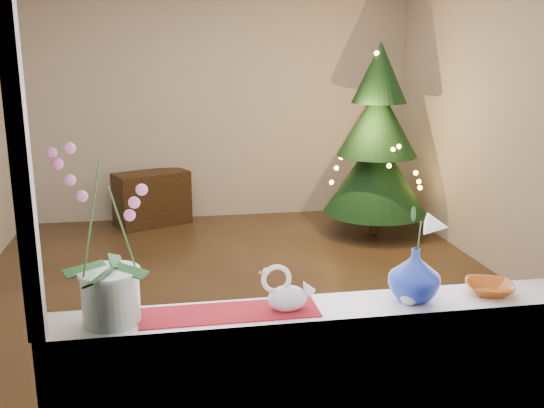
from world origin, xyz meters
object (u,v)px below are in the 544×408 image
(paperweight, at_px, (409,296))
(amber_dish, at_px, (489,289))
(swan, at_px, (288,289))
(orchid_pot, at_px, (106,236))
(blue_vase, at_px, (415,271))
(side_table, at_px, (152,198))
(xmas_tree, at_px, (377,141))

(paperweight, height_order, amber_dish, paperweight)
(swan, relative_size, paperweight, 2.81)
(orchid_pot, relative_size, blue_vase, 2.69)
(blue_vase, xyz_separation_m, amber_dish, (0.35, 0.01, -0.11))
(orchid_pot, relative_size, side_table, 0.85)
(orchid_pot, height_order, blue_vase, orchid_pot)
(blue_vase, height_order, xmas_tree, xmas_tree)
(swan, bearing_deg, orchid_pot, -162.84)
(xmas_tree, relative_size, side_table, 2.50)
(blue_vase, xyz_separation_m, xmas_tree, (1.21, 3.86, -0.04))
(side_table, bearing_deg, swan, -106.09)
(amber_dish, bearing_deg, paperweight, -172.21)
(blue_vase, bearing_deg, paperweight, -129.27)
(xmas_tree, bearing_deg, orchid_pot, -122.07)
(swan, xyz_separation_m, paperweight, (0.50, -0.03, -0.05))
(swan, xyz_separation_m, amber_dish, (0.88, 0.02, -0.07))
(swan, xyz_separation_m, blue_vase, (0.53, 0.01, 0.04))
(paperweight, xyz_separation_m, side_table, (-1.14, 4.66, -0.66))
(paperweight, bearing_deg, side_table, 103.69)
(amber_dish, xyz_separation_m, side_table, (-1.52, 4.61, -0.64))
(blue_vase, bearing_deg, orchid_pot, -179.88)
(amber_dish, bearing_deg, side_table, 108.22)
(paperweight, xyz_separation_m, xmas_tree, (1.25, 3.91, 0.05))
(amber_dish, distance_m, side_table, 4.90)
(swan, height_order, blue_vase, blue_vase)
(xmas_tree, bearing_deg, paperweight, -107.68)
(side_table, bearing_deg, amber_dish, -95.72)
(orchid_pot, relative_size, amber_dish, 4.04)
(paperweight, relative_size, xmas_tree, 0.04)
(side_table, bearing_deg, paperweight, -100.26)
(swan, distance_m, xmas_tree, 4.25)
(orchid_pot, xyz_separation_m, swan, (0.68, -0.01, -0.25))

